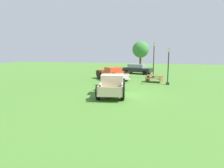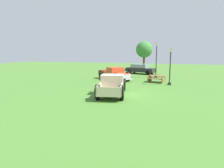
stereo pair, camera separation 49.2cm
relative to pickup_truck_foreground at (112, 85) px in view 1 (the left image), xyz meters
name	(u,v)px [view 1 (the left image)]	position (x,y,z in m)	size (l,w,h in m)	color
ground_plane	(119,94)	(0.58, 0.00, -0.78)	(80.00, 80.00, 0.00)	#477A2D
pickup_truck_foreground	(112,85)	(0.00, 0.00, 0.00)	(2.85, 5.60, 1.64)	#C6B793
pickup_truck_behind_left	(113,74)	(-1.73, 7.77, -0.03)	(4.97, 4.88, 1.58)	#D14723
sedan_distant_a	(137,69)	(0.31, 15.33, 0.00)	(4.78, 3.09, 1.48)	black
lamp_post_near	(168,66)	(4.62, 5.89, 1.25)	(0.36, 0.36, 3.87)	#2D2D33
lamp_post_far	(154,60)	(2.91, 10.94, 1.61)	(0.36, 0.36, 4.58)	#2D2D33
picnic_table	(155,78)	(3.21, 7.38, -0.29)	(2.10, 1.86, 0.78)	olive
trash_can	(103,81)	(-1.95, 3.90, -0.30)	(0.59, 0.59, 0.95)	#4C4C51
oak_tree_east	(141,50)	(0.17, 20.78, 2.93)	(2.92, 2.92, 5.20)	brown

